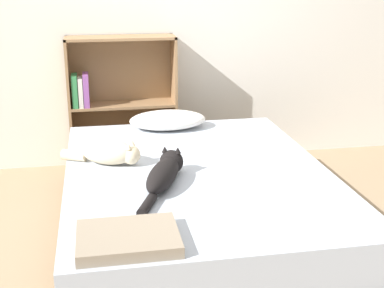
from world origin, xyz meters
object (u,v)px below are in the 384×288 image
(pillow, at_px, (168,120))
(cat_light, at_px, (110,152))
(bookshelf, at_px, (119,102))
(cat_dark, at_px, (164,173))
(bed, at_px, (197,206))

(pillow, height_order, cat_light, cat_light)
(cat_light, height_order, bookshelf, bookshelf)
(cat_light, distance_m, cat_dark, 0.44)
(bed, height_order, pillow, pillow)
(pillow, bearing_deg, bookshelf, 121.28)
(cat_dark, bearing_deg, bed, -27.66)
(bookshelf, bearing_deg, cat_dark, -84.08)
(bed, bearing_deg, cat_dark, -139.67)
(cat_dark, bearing_deg, bookshelf, 27.94)
(bed, height_order, cat_dark, cat_dark)
(bed, bearing_deg, bookshelf, 105.15)
(cat_light, xyz_separation_m, bookshelf, (0.11, 1.16, 0.01))
(cat_light, bearing_deg, cat_dark, -27.84)
(cat_dark, distance_m, bookshelf, 1.52)
(bed, relative_size, cat_light, 4.41)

